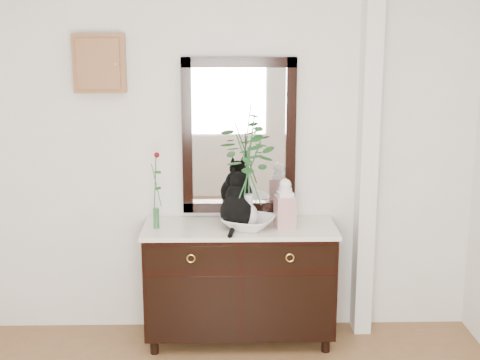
{
  "coord_description": "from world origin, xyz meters",
  "views": [
    {
      "loc": [
        0.01,
        -2.69,
        2.18
      ],
      "look_at": [
        0.1,
        1.63,
        1.2
      ],
      "focal_mm": 50.0,
      "sensor_mm": 36.0,
      "label": 1
    }
  ],
  "objects_px": {
    "ginger_jar": "(285,203)",
    "sideboard": "(240,278)",
    "lotus_bowl": "(249,223)",
    "cat": "(237,200)"
  },
  "relations": [
    {
      "from": "sideboard",
      "to": "cat",
      "type": "xyz_separation_m",
      "value": [
        -0.02,
        -0.02,
        0.57
      ]
    },
    {
      "from": "cat",
      "to": "sideboard",
      "type": "bearing_deg",
      "value": 64.55
    },
    {
      "from": "cat",
      "to": "lotus_bowl",
      "type": "bearing_deg",
      "value": -17.65
    },
    {
      "from": "sideboard",
      "to": "ginger_jar",
      "type": "distance_m",
      "value": 0.63
    },
    {
      "from": "sideboard",
      "to": "lotus_bowl",
      "type": "height_order",
      "value": "lotus_bowl"
    },
    {
      "from": "sideboard",
      "to": "lotus_bowl",
      "type": "xyz_separation_m",
      "value": [
        0.06,
        -0.06,
        0.42
      ]
    },
    {
      "from": "sideboard",
      "to": "lotus_bowl",
      "type": "bearing_deg",
      "value": -45.14
    },
    {
      "from": "ginger_jar",
      "to": "sideboard",
      "type": "bearing_deg",
      "value": 173.93
    },
    {
      "from": "lotus_bowl",
      "to": "cat",
      "type": "bearing_deg",
      "value": 154.62
    },
    {
      "from": "sideboard",
      "to": "cat",
      "type": "distance_m",
      "value": 0.57
    }
  ]
}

